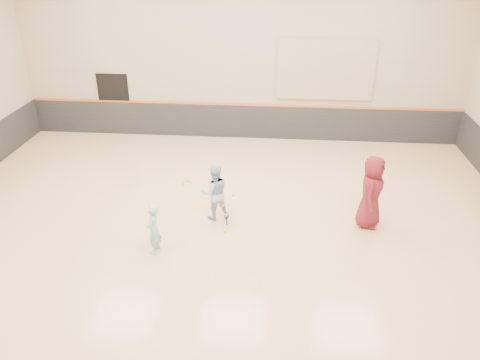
# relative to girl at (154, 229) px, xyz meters

# --- Properties ---
(room) EXTENTS (15.04, 12.04, 6.22)m
(room) POSITION_rel_girl_xyz_m (1.34, 1.09, 0.21)
(room) COLOR tan
(room) RESTS_ON ground
(wainscot_back) EXTENTS (14.90, 0.04, 1.20)m
(wainscot_back) POSITION_rel_girl_xyz_m (1.34, 7.06, -0.01)
(wainscot_back) COLOR #232326
(wainscot_back) RESTS_ON floor
(accent_stripe) EXTENTS (14.90, 0.03, 0.06)m
(accent_stripe) POSITION_rel_girl_xyz_m (1.34, 7.05, 0.61)
(accent_stripe) COLOR #D85914
(accent_stripe) RESTS_ON wall_back
(acoustic_panel) EXTENTS (3.20, 0.08, 2.00)m
(acoustic_panel) POSITION_rel_girl_xyz_m (4.14, 7.04, 1.89)
(acoustic_panel) COLOR tan
(acoustic_panel) RESTS_ON wall_back
(doorway) EXTENTS (1.10, 0.05, 2.20)m
(doorway) POSITION_rel_girl_xyz_m (-3.16, 7.07, 0.49)
(doorway) COLOR black
(doorway) RESTS_ON floor
(girl) EXTENTS (0.33, 0.47, 1.21)m
(girl) POSITION_rel_girl_xyz_m (0.00, 0.00, 0.00)
(girl) COLOR #7BD5CA
(girl) RESTS_ON floor
(instructor) EXTENTS (0.85, 0.75, 1.45)m
(instructor) POSITION_rel_girl_xyz_m (1.15, 1.60, 0.12)
(instructor) COLOR #97B7EA
(instructor) RESTS_ON floor
(young_man) EXTENTS (0.81, 1.03, 1.84)m
(young_man) POSITION_rel_girl_xyz_m (4.94, 1.59, 0.31)
(young_man) COLOR maroon
(young_man) RESTS_ON floor
(held_racket) EXTENTS (0.39, 0.39, 0.53)m
(held_racket) POSITION_rel_girl_xyz_m (1.47, 1.34, -0.21)
(held_racket) COLOR #C3E933
(held_racket) RESTS_ON instructor
(spare_racket) EXTENTS (0.63, 0.63, 0.14)m
(spare_racket) POSITION_rel_girl_xyz_m (0.07, 3.36, -0.54)
(spare_racket) COLOR #96C02A
(spare_racket) RESTS_ON floor
(ball_under_racket) EXTENTS (0.07, 0.07, 0.07)m
(ball_under_racket) POSITION_rel_girl_xyz_m (1.47, 0.92, -0.57)
(ball_under_racket) COLOR yellow
(ball_under_racket) RESTS_ON floor
(ball_in_hand) EXTENTS (0.07, 0.07, 0.07)m
(ball_in_hand) POSITION_rel_girl_xyz_m (5.16, 1.48, 0.51)
(ball_in_hand) COLOR #D5E535
(ball_in_hand) RESTS_ON young_man
(ball_beside_spare) EXTENTS (0.07, 0.07, 0.07)m
(ball_beside_spare) POSITION_rel_girl_xyz_m (1.49, 2.74, -0.57)
(ball_beside_spare) COLOR yellow
(ball_beside_spare) RESTS_ON floor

